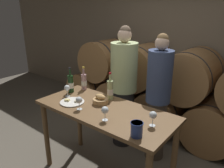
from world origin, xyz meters
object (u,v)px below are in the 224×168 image
(blue_crock, at_px, (137,129))
(wine_glass_center, at_px, (105,110))
(person_right, at_px, (158,99))
(wine_bottle_white, at_px, (110,90))
(wine_glass_far_left, at_px, (67,88))
(wine_bottle_rose, at_px, (84,82))
(wine_bottle_red, at_px, (71,84))
(person_left, at_px, (124,88))
(bread_basket, at_px, (100,100))
(wine_glass_left, at_px, (79,100))
(tasting_table, at_px, (104,120))
(cheese_plate, at_px, (72,102))
(wine_glass_right, at_px, (153,115))

(blue_crock, xyz_separation_m, wine_glass_center, (-0.40, 0.05, 0.04))
(person_right, height_order, wine_bottle_white, person_right)
(blue_crock, distance_m, wine_glass_far_left, 1.19)
(person_right, bearing_deg, wine_bottle_rose, -152.17)
(wine_bottle_red, xyz_separation_m, wine_glass_far_left, (0.07, -0.13, -0.01))
(person_left, xyz_separation_m, person_right, (0.55, -0.00, -0.02))
(person_right, relative_size, blue_crock, 12.83)
(person_right, distance_m, bread_basket, 0.80)
(bread_basket, xyz_separation_m, wine_glass_left, (-0.08, -0.26, 0.06))
(blue_crock, bearing_deg, person_right, 106.91)
(tasting_table, xyz_separation_m, blue_crock, (0.58, -0.24, 0.21))
(wine_bottle_rose, relative_size, cheese_plate, 1.11)
(person_right, distance_m, wine_glass_left, 1.07)
(tasting_table, xyz_separation_m, wine_glass_left, (-0.20, -0.18, 0.25))
(wine_bottle_red, xyz_separation_m, bread_basket, (0.55, -0.04, -0.07))
(tasting_table, xyz_separation_m, wine_bottle_red, (-0.66, 0.11, 0.26))
(wine_glass_right, bearing_deg, tasting_table, -179.56)
(wine_bottle_rose, distance_m, blue_crock, 1.30)
(wine_bottle_red, height_order, wine_glass_right, wine_bottle_red)
(person_left, bearing_deg, tasting_table, -70.00)
(cheese_plate, relative_size, wine_glass_center, 1.91)
(cheese_plate, xyz_separation_m, wine_glass_center, (0.58, -0.08, 0.10))
(wine_bottle_red, distance_m, wine_bottle_white, 0.57)
(wine_bottle_rose, xyz_separation_m, wine_glass_right, (1.21, -0.29, -0.00))
(wine_glass_left, bearing_deg, wine_glass_center, -2.04)
(bread_basket, relative_size, wine_glass_center, 1.19)
(bread_basket, relative_size, wine_glass_far_left, 1.19)
(tasting_table, bearing_deg, wine_glass_right, 0.44)
(bread_basket, xyz_separation_m, wine_glass_far_left, (-0.47, -0.09, 0.06))
(tasting_table, height_order, wine_glass_right, wine_glass_right)
(person_left, distance_m, cheese_plate, 0.88)
(person_right, bearing_deg, wine_glass_far_left, -138.10)
(wine_bottle_rose, xyz_separation_m, wine_glass_left, (0.41, -0.48, -0.00))
(wine_bottle_red, xyz_separation_m, wine_bottle_rose, (0.06, 0.18, -0.01))
(person_right, height_order, bread_basket, person_right)
(wine_bottle_rose, height_order, wine_glass_far_left, wine_bottle_rose)
(tasting_table, distance_m, wine_bottle_red, 0.72)
(tasting_table, distance_m, wine_glass_far_left, 0.64)
(cheese_plate, bearing_deg, person_left, 82.02)
(tasting_table, xyz_separation_m, wine_glass_far_left, (-0.59, -0.02, 0.25))
(wine_glass_far_left, bearing_deg, person_right, 41.90)
(wine_bottle_white, relative_size, blue_crock, 2.55)
(tasting_table, relative_size, wine_bottle_rose, 5.05)
(wine_bottle_rose, height_order, cheese_plate, wine_bottle_rose)
(wine_bottle_white, bearing_deg, wine_bottle_rose, 174.53)
(blue_crock, relative_size, cheese_plate, 0.47)
(wine_glass_right, bearing_deg, blue_crock, -95.05)
(person_right, bearing_deg, tasting_table, -109.83)
(bread_basket, relative_size, wine_glass_right, 1.19)
(wine_bottle_rose, relative_size, blue_crock, 2.36)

